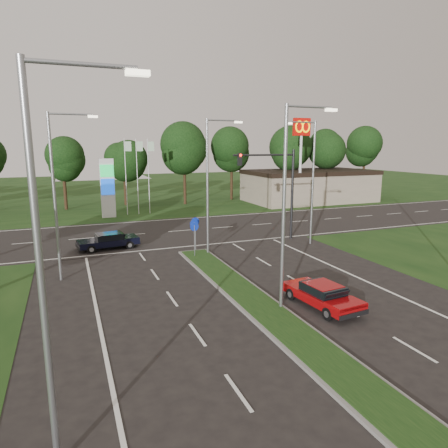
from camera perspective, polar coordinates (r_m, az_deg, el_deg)
name	(u,v)px	position (r m, az deg, el deg)	size (l,w,h in m)	color
ground	(354,386)	(13.93, 18.13, -21.08)	(160.00, 160.00, 0.00)	black
verge_far	(121,193)	(64.77, -14.51, 4.35)	(160.00, 50.00, 0.02)	black
cross_road	(168,232)	(34.58, -7.95, -1.13)	(160.00, 12.00, 0.02)	black
median_kerb	(288,329)	(16.74, 9.14, -14.64)	(2.00, 26.00, 0.12)	slate
commercial_building	(309,186)	(54.16, 12.06, 5.32)	(16.00, 9.00, 4.00)	gray
streetlight_median_near	(288,198)	(17.46, 9.14, 3.70)	(2.53, 0.22, 9.00)	gray
streetlight_median_far	(210,180)	(26.50, -1.98, 6.35)	(2.53, 0.22, 9.00)	gray
streetlight_left_near	(49,254)	(9.16, -23.70, -3.88)	(2.53, 0.22, 9.00)	gray
streetlight_left_far	(58,188)	(22.99, -22.65, 4.76)	(2.53, 0.22, 9.00)	gray
streetlight_right_far	(311,176)	(30.02, 12.28, 6.67)	(2.53, 0.22, 9.00)	gray
traffic_signal	(278,181)	(30.91, 7.69, 6.16)	(5.10, 0.42, 7.00)	black
median_signs	(195,229)	(27.05, -4.21, -0.78)	(1.16, 1.76, 2.38)	gray
gas_pylon	(110,186)	(42.32, -16.02, 5.18)	(5.80, 1.26, 8.00)	silver
mcdonalds_sign	(301,139)	(48.35, 10.99, 11.79)	(2.20, 0.47, 10.40)	silver
treeline_far	(136,149)	(49.45, -12.52, 10.37)	(6.00, 6.00, 9.90)	black
red_sedan	(322,294)	(19.11, 13.80, -9.73)	(2.04, 4.16, 1.10)	#97080A
navy_sedan	(109,240)	(29.75, -16.17, -2.28)	(4.31, 2.15, 1.14)	black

